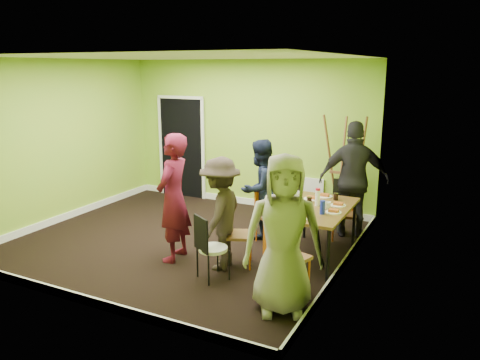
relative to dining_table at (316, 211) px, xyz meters
The scene contains 28 objects.
ground 2.15m from the dining_table, behind, with size 5.00×5.00×0.00m, color black.
room_walls 2.07m from the dining_table, behind, with size 5.04×4.54×2.82m.
dining_table is the anchor object (origin of this frame).
chair_left_far 0.99m from the dining_table, 159.90° to the left, with size 0.40×0.40×0.84m.
chair_left_near 1.21m from the dining_table, 140.57° to the right, with size 0.51×0.51×0.94m.
chair_back_end 1.06m from the dining_table, 82.17° to the left, with size 0.47×0.52×0.93m.
chair_front_end 1.34m from the dining_table, 88.33° to the right, with size 0.53×0.54×1.03m.
chair_bentwood 1.65m from the dining_table, 127.00° to the right, with size 0.46×0.46×0.86m.
easel 1.70m from the dining_table, 91.64° to the left, with size 0.76×0.71×1.89m.
plate_near_left 0.40m from the dining_table, 117.04° to the left, with size 0.24×0.24×0.01m, color white.
plate_near_right 0.41m from the dining_table, 120.27° to the right, with size 0.21×0.21×0.01m, color white.
plate_far_back 0.57m from the dining_table, 94.66° to the left, with size 0.23×0.23×0.01m, color white.
plate_far_front 0.58m from the dining_table, 92.35° to the right, with size 0.21×0.21×0.01m, color white.
plate_wall_back 0.34m from the dining_table, 37.94° to the left, with size 0.22×0.22×0.01m, color white.
plate_wall_front 0.33m from the dining_table, 26.08° to the right, with size 0.21×0.21×0.01m, color white.
thermos 0.18m from the dining_table, 93.59° to the left, with size 0.07×0.07×0.22m, color white.
blue_bottle 0.35m from the dining_table, 57.41° to the right, with size 0.07×0.07×0.19m, color #1623A9.
orange_bottle 0.15m from the dining_table, 95.03° to the left, with size 0.04×0.04×0.07m, color #CA5713.
glass_mid 0.24m from the dining_table, 133.31° to the left, with size 0.07×0.07×0.09m, color black.
glass_back 0.51m from the dining_table, 72.57° to the left, with size 0.07×0.07×0.10m, color black.
glass_front 0.50m from the dining_table, 82.72° to the right, with size 0.07×0.07×0.09m, color black.
cup_a 0.23m from the dining_table, 132.52° to the right, with size 0.12×0.12×0.10m, color white.
cup_b 0.20m from the dining_table, ahead, with size 0.11×0.11×0.10m, color white.
person_standing 2.00m from the dining_table, 152.03° to the right, with size 0.65×0.43×1.80m, color #580F23.
person_left_far 1.14m from the dining_table, 158.08° to the left, with size 0.77×0.60×1.57m, color black.
person_left_near 1.37m from the dining_table, 139.02° to the right, with size 0.98×0.57×1.52m, color #2D231E.
person_back_end 1.18m from the dining_table, 77.20° to the left, with size 1.09×0.45×1.85m, color black.
person_front_end 1.63m from the dining_table, 85.00° to the right, with size 0.87×0.57×1.79m, color gray.
Camera 1 is at (3.87, -5.81, 2.67)m, focal length 35.00 mm.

